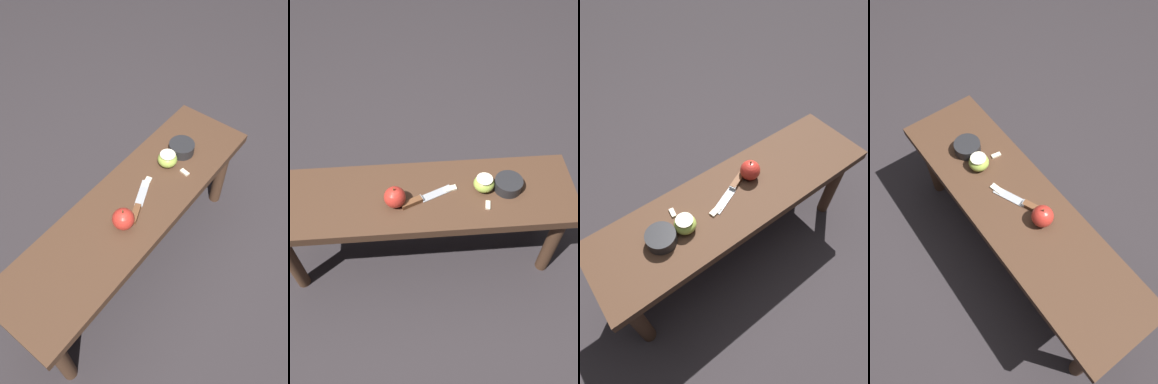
{
  "view_description": "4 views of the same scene",
  "coord_description": "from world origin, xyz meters",
  "views": [
    {
      "loc": [
        -0.64,
        -0.55,
        1.6
      ],
      "look_at": [
        0.05,
        -0.02,
        0.48
      ],
      "focal_mm": 35.0,
      "sensor_mm": 36.0,
      "label": 1
    },
    {
      "loc": [
        -0.02,
        -0.88,
        1.58
      ],
      "look_at": [
        0.05,
        -0.02,
        0.48
      ],
      "focal_mm": 35.0,
      "sensor_mm": 36.0,
      "label": 2
    },
    {
      "loc": [
        0.47,
        0.54,
        1.38
      ],
      "look_at": [
        0.05,
        -0.02,
        0.48
      ],
      "focal_mm": 28.0,
      "sensor_mm": 36.0,
      "label": 3
    },
    {
      "loc": [
        -0.53,
        0.41,
        1.68
      ],
      "look_at": [
        0.05,
        -0.02,
        0.48
      ],
      "focal_mm": 35.0,
      "sensor_mm": 36.0,
      "label": 4
    }
  ],
  "objects": [
    {
      "name": "apple_slice_near_knife",
      "position": [
        0.25,
        -0.07,
        0.45
      ],
      "size": [
        0.02,
        0.04,
        0.01
      ],
      "color": "beige",
      "rests_on": "wooden_bench"
    },
    {
      "name": "apple_whole",
      "position": [
        -0.1,
        -0.04,
        0.49
      ],
      "size": [
        0.08,
        0.08,
        0.09
      ],
      "color": "red",
      "rests_on": "wooden_bench"
    },
    {
      "name": "wooden_bench",
      "position": [
        0.0,
        0.0,
        0.38
      ],
      "size": [
        1.21,
        0.34,
        0.45
      ],
      "color": "#472D1E",
      "rests_on": "ground_plane"
    },
    {
      "name": "knife",
      "position": [
        -0.01,
        -0.03,
        0.46
      ],
      "size": [
        0.2,
        0.11,
        0.02
      ],
      "rotation": [
        0.0,
        0.0,
        0.41
      ],
      "color": "#9EA0A5",
      "rests_on": "wooden_bench"
    },
    {
      "name": "bowl",
      "position": [
        0.34,
        0.01,
        0.47
      ],
      "size": [
        0.11,
        0.11,
        0.05
      ],
      "color": "#232326",
      "rests_on": "wooden_bench"
    },
    {
      "name": "apple_slice_center",
      "position": [
        0.12,
        0.02,
        0.45
      ],
      "size": [
        0.05,
        0.03,
        0.01
      ],
      "color": "beige",
      "rests_on": "wooden_bench"
    },
    {
      "name": "apple_cut",
      "position": [
        0.25,
        0.01,
        0.48
      ],
      "size": [
        0.08,
        0.08,
        0.06
      ],
      "color": "#9EB747",
      "rests_on": "wooden_bench"
    },
    {
      "name": "ground_plane",
      "position": [
        0.0,
        0.0,
        0.0
      ],
      "size": [
        8.0,
        8.0,
        0.0
      ],
      "primitive_type": "plane",
      "color": "#2D282B"
    }
  ]
}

